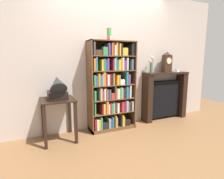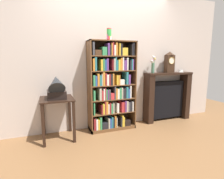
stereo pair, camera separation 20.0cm
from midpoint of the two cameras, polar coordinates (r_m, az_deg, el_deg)
The scene contains 10 objects.
ground_plane at distance 3.42m, azimuth 2.44°, elevation -13.11°, with size 7.84×6.40×0.02m, color brown.
wall_back at distance 3.53m, azimuth 2.68°, elevation 9.43°, with size 4.84×0.08×2.60m, color beige.
bookshelf at distance 3.31m, azimuth 1.52°, elevation 0.44°, with size 0.86×0.34×1.63m.
cup_stack at distance 3.29m, azimuth 0.87°, elevation 17.08°, with size 0.08×0.08×0.21m.
side_table_left at distance 3.05m, azimuth -15.23°, elevation -5.75°, with size 0.52×0.55×0.69m.
gramophone at distance 2.92m, azimuth -15.42°, elevation 0.55°, with size 0.29×0.47×0.45m.
fireplace_mantel at distance 4.08m, azimuth 18.38°, elevation -2.22°, with size 1.05×0.26×1.04m.
mantel_clock at distance 3.98m, azimuth 19.23°, elevation 8.24°, with size 0.18×0.13×0.43m.
flower_vase at distance 3.74m, azimuth 14.40°, elevation 7.71°, with size 0.13×0.13×0.35m.
teacup_with_saucer at distance 4.19m, azimuth 22.23°, elevation 5.44°, with size 0.14×0.14×0.05m.
Camera 2 is at (-1.15, -2.94, 1.31)m, focal length 28.74 mm.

